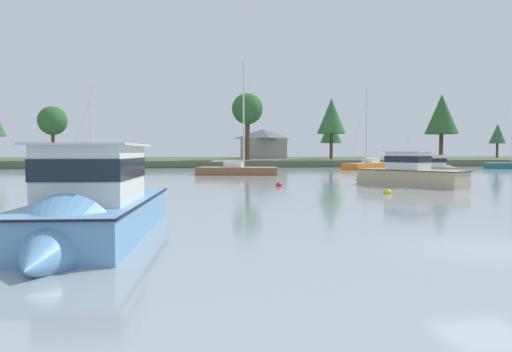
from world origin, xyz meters
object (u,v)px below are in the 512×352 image
object	(u,v)px
sailboat_wood	(237,173)
cruiser_cream	(435,171)
sailboat_maroon	(96,171)
cruiser_skyblue	(90,217)
sailboat_orange	(369,167)
mooring_buoy_red	(279,185)
mooring_buoy_yellow	(388,193)
cruiser_sand	(401,178)

from	to	relation	value
sailboat_wood	cruiser_cream	xyz separation A→B (m)	(21.18, -5.69, 0.23)
sailboat_maroon	cruiser_skyblue	world-z (taller)	sailboat_maroon
cruiser_skyblue	sailboat_orange	bearing A→B (deg)	59.35
sailboat_wood	mooring_buoy_red	bearing A→B (deg)	-87.70
cruiser_cream	mooring_buoy_yellow	world-z (taller)	cruiser_cream
sailboat_orange	mooring_buoy_red	distance (m)	38.95
sailboat_orange	mooring_buoy_red	size ratio (longest dim) A/B	23.75
cruiser_cream	cruiser_sand	size ratio (longest dim) A/B	0.84
sailboat_wood	sailboat_orange	size ratio (longest dim) A/B	1.05
cruiser_cream	sailboat_maroon	distance (m)	40.56
cruiser_skyblue	sailboat_maroon	bearing A→B (deg)	98.60
mooring_buoy_yellow	cruiser_sand	bearing A→B (deg)	57.18
cruiser_skyblue	cruiser_cream	bearing A→B (deg)	47.42
sailboat_maroon	mooring_buoy_yellow	bearing A→B (deg)	-56.45
cruiser_sand	mooring_buoy_red	distance (m)	9.66
sailboat_wood	cruiser_sand	world-z (taller)	sailboat_wood
mooring_buoy_yellow	mooring_buoy_red	world-z (taller)	mooring_buoy_yellow
sailboat_wood	sailboat_maroon	size ratio (longest dim) A/B	1.41
cruiser_cream	mooring_buoy_red	distance (m)	24.15
mooring_buoy_red	sailboat_wood	bearing A→B (deg)	92.30
sailboat_maroon	sailboat_orange	world-z (taller)	sailboat_orange
cruiser_sand	mooring_buoy_red	xyz separation A→B (m)	(-9.61, 0.74, -0.51)
mooring_buoy_yellow	mooring_buoy_red	distance (m)	9.10
cruiser_cream	sailboat_maroon	world-z (taller)	sailboat_maroon
sailboat_wood	cruiser_sand	size ratio (longest dim) A/B	1.44
cruiser_cream	sailboat_wood	bearing A→B (deg)	164.97
cruiser_skyblue	mooring_buoy_red	bearing A→B (deg)	63.39
sailboat_maroon	mooring_buoy_yellow	world-z (taller)	sailboat_maroon
sailboat_orange	cruiser_skyblue	xyz separation A→B (m)	(-31.55, -53.24, 0.43)
sailboat_wood	mooring_buoy_yellow	bearing A→B (deg)	-76.77
sailboat_maroon	mooring_buoy_red	xyz separation A→B (m)	(17.53, -27.14, -0.13)
sailboat_wood	mooring_buoy_red	xyz separation A→B (m)	(0.75, -18.56, -0.18)
sailboat_wood	mooring_buoy_red	size ratio (longest dim) A/B	24.97
cruiser_cream	sailboat_orange	xyz separation A→B (m)	(0.80, 19.77, -0.23)
sailboat_maroon	cruiser_skyblue	bearing A→B (deg)	-81.40
cruiser_sand	cruiser_skyblue	xyz separation A→B (m)	(-19.93, -19.85, 0.11)
cruiser_skyblue	mooring_buoy_red	size ratio (longest dim) A/B	19.75
mooring_buoy_red	sailboat_maroon	bearing A→B (deg)	122.87
mooring_buoy_yellow	cruiser_skyblue	bearing A→B (deg)	-139.81
mooring_buoy_red	cruiser_sand	bearing A→B (deg)	-4.41
cruiser_cream	mooring_buoy_red	world-z (taller)	cruiser_cream
sailboat_wood	sailboat_orange	distance (m)	26.11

